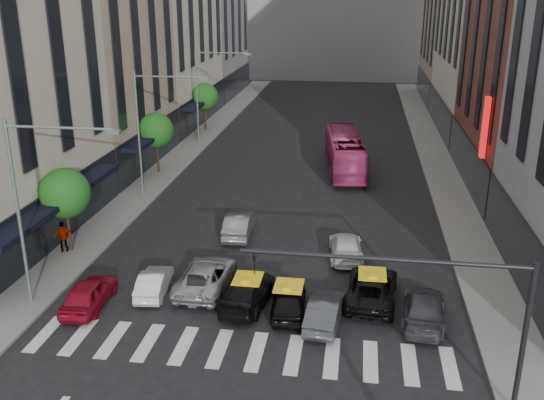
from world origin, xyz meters
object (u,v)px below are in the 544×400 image
at_px(streetlamp_far, 206,84).
at_px(taxi_center, 289,299).
at_px(bus, 345,153).
at_px(streetlamp_mid, 151,119).
at_px(taxi_left, 248,292).
at_px(pedestrian_far, 63,237).
at_px(streetlamp_near, 34,190).
at_px(car_red, 89,293).
at_px(car_white_front, 154,282).

height_order(streetlamp_far, taxi_center, streetlamp_far).
bearing_deg(bus, streetlamp_mid, 27.27).
xyz_separation_m(streetlamp_mid, bus, (13.47, 9.04, -4.33)).
distance_m(taxi_left, pedestrian_far, 12.38).
distance_m(streetlamp_near, car_red, 5.57).
bearing_deg(taxi_center, car_white_front, -12.46).
bearing_deg(taxi_center, pedestrian_far, -24.13).
relative_size(streetlamp_mid, car_red, 2.16).
bearing_deg(taxi_center, car_red, 0.17).
distance_m(car_red, taxi_left, 7.67).
bearing_deg(pedestrian_far, bus, -149.19).
height_order(streetlamp_mid, streetlamp_far, same).
xyz_separation_m(taxi_left, pedestrian_far, (-11.59, 4.32, 0.38)).
relative_size(car_red, taxi_center, 1.03).
relative_size(car_red, pedestrian_far, 2.26).
height_order(taxi_center, bus, bus).
bearing_deg(taxi_center, streetlamp_near, -0.05).
distance_m(car_white_front, pedestrian_far, 7.73).
height_order(streetlamp_near, taxi_center, streetlamp_near).
bearing_deg(pedestrian_far, streetlamp_far, -114.83).
relative_size(streetlamp_near, bus, 0.80).
bearing_deg(car_white_front, streetlamp_far, -87.33).
distance_m(streetlamp_mid, taxi_left, 18.20).
relative_size(streetlamp_mid, taxi_left, 1.88).
xyz_separation_m(streetlamp_mid, streetlamp_far, (0.00, 16.00, 0.00)).
bearing_deg(bus, car_white_front, 62.57).
relative_size(streetlamp_near, streetlamp_mid, 1.00).
bearing_deg(bus, pedestrian_far, 44.64).
relative_size(car_red, car_white_front, 1.13).
relative_size(streetlamp_near, car_red, 2.16).
bearing_deg(streetlamp_mid, car_red, -82.80).
relative_size(taxi_center, pedestrian_far, 2.20).
height_order(taxi_left, bus, bus).
bearing_deg(streetlamp_mid, streetlamp_near, -90.00).
height_order(streetlamp_far, car_red, streetlamp_far).
xyz_separation_m(car_red, car_white_front, (2.66, 1.77, -0.10)).
height_order(taxi_left, taxi_center, taxi_left).
xyz_separation_m(streetlamp_near, car_red, (2.01, 0.13, -5.19)).
relative_size(streetlamp_near, car_white_front, 2.44).
relative_size(taxi_left, pedestrian_far, 2.59).
relative_size(car_white_front, pedestrian_far, 2.00).
xyz_separation_m(bus, pedestrian_far, (-15.49, -19.29, -0.50)).
bearing_deg(taxi_left, streetlamp_near, 15.73).
height_order(streetlamp_near, car_white_front, streetlamp_near).
distance_m(streetlamp_near, bus, 28.76).
distance_m(streetlamp_mid, pedestrian_far, 11.51).
distance_m(streetlamp_mid, streetlamp_far, 16.00).
relative_size(taxi_center, bus, 0.36).
bearing_deg(car_red, bus, -116.73).
bearing_deg(streetlamp_far, taxi_left, -72.62).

